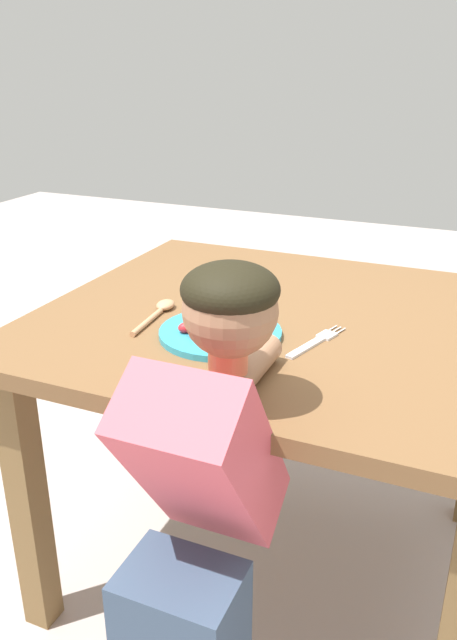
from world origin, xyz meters
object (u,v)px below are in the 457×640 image
at_px(spoon, 160,310).
at_px(person, 201,545).
at_px(plate, 221,330).
at_px(drinking_cup, 228,372).
at_px(fork, 315,342).

distance_m(spoon, person, 0.58).
relative_size(plate, spoon, 1.29).
relative_size(spoon, person, 0.21).
bearing_deg(drinking_cup, plate, 116.59).
bearing_deg(drinking_cup, spoon, 135.68).
distance_m(spoon, drinking_cup, 0.42).
distance_m(fork, person, 0.48).
distance_m(plate, drinking_cup, 0.26).
height_order(fork, person, person).
relative_size(fork, spoon, 0.97).
height_order(plate, fork, plate).
height_order(spoon, person, person).
bearing_deg(person, spoon, 125.26).
bearing_deg(person, drinking_cup, 95.90).
height_order(spoon, drinking_cup, drinking_cup).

